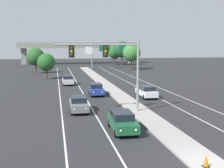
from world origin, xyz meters
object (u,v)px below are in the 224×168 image
Objects in this scene: tree_far_right_c at (115,52)px; tree_far_left_c at (35,57)px; tree_far_right_b at (122,49)px; traffic_cone_median_nose at (206,161)px; car_oncoming_silver at (68,80)px; car_oncoming_blue at (96,89)px; tree_far_right_a at (132,53)px; car_oncoming_grey at (79,104)px; car_oncoming_green at (122,121)px; overhead_signal_mast at (111,61)px; highway_sign_gantry at (114,47)px; car_receding_white at (147,91)px; tree_far_left_a at (46,62)px.

tree_far_left_c is at bearing -133.65° from tree_far_right_c.
traffic_cone_median_nose is at bearing -99.67° from tree_far_right_b.
car_oncoming_silver is 0.69× the size of tree_far_right_c.
tree_far_right_a is (15.24, 38.44, 3.82)m from car_oncoming_blue.
car_oncoming_grey is at bearing -108.07° from car_oncoming_blue.
car_oncoming_green is 6.08× the size of traffic_cone_median_nose.
overhead_signal_mast is 54.80m from highway_sign_gantry.
overhead_signal_mast is at bearing -101.76° from tree_far_right_c.
traffic_cone_median_nose is at bearing -69.69° from car_oncoming_green.
car_oncoming_green is 17.38m from car_oncoming_blue.
tree_far_right_b is at bearing 65.93° from car_oncoming_silver.
overhead_signal_mast is at bearing 87.10° from car_oncoming_green.
overhead_signal_mast is 11.00m from car_receding_white.
highway_sign_gantry reaches higher than car_oncoming_blue.
highway_sign_gantry is 14.70m from tree_far_right_b.
car_oncoming_green and car_oncoming_grey have the same top height.
car_oncoming_grey is at bearing -145.89° from car_receding_white.
tree_far_left_a reaches higher than traffic_cone_median_nose.
highway_sign_gantry reaches higher than tree_far_left_c.
car_receding_white is at bearing -97.64° from tree_far_right_c.
car_oncoming_grey is at bearing -106.72° from tree_far_right_b.
overhead_signal_mast is 1.29× the size of tree_far_right_c.
overhead_signal_mast is 0.64× the size of highway_sign_gantry.
tree_far_right_b is 42.86m from tree_far_left_a.
car_oncoming_silver is at bearing 106.52° from car_oncoming_blue.
car_oncoming_silver is 33.06m from tree_far_right_a.
car_oncoming_silver is 6.07× the size of traffic_cone_median_nose.
tree_far_right_a reaches higher than traffic_cone_median_nose.
car_receding_white is 27.59m from tree_far_left_a.
car_oncoming_green reaches higher than traffic_cone_median_nose.
car_oncoming_green is 0.56× the size of tree_far_right_b.
tree_far_right_b is at bearing 40.96° from tree_far_left_c.
car_oncoming_green is at bearing 110.31° from traffic_cone_median_nose.
traffic_cone_median_nose is at bearing -69.58° from car_oncoming_grey.
overhead_signal_mast is at bearing 100.50° from traffic_cone_median_nose.
tree_far_right_c is at bearing 78.24° from overhead_signal_mast.
car_oncoming_grey is (-2.89, 7.73, 0.00)m from car_oncoming_green.
overhead_signal_mast is 32.62m from tree_far_left_a.
tree_far_right_b reaches higher than tree_far_left_c.
car_oncoming_grey is 21.04m from car_oncoming_silver.
car_oncoming_green is at bearing -83.80° from car_oncoming_silver.
tree_far_right_c reaches higher than tree_far_left_c.
tree_far_right_b is at bearing 80.33° from traffic_cone_median_nose.
car_oncoming_green is (-0.32, -6.30, -4.56)m from overhead_signal_mast.
tree_far_right_b reaches higher than car_receding_white.
car_oncoming_green is 0.73× the size of tree_far_left_c.
car_oncoming_green is at bearing -92.90° from overhead_signal_mast.
tree_far_right_a is at bearing 69.08° from car_oncoming_grey.
car_oncoming_grey is at bearing 110.42° from traffic_cone_median_nose.
overhead_signal_mast reaches higher than car_oncoming_blue.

